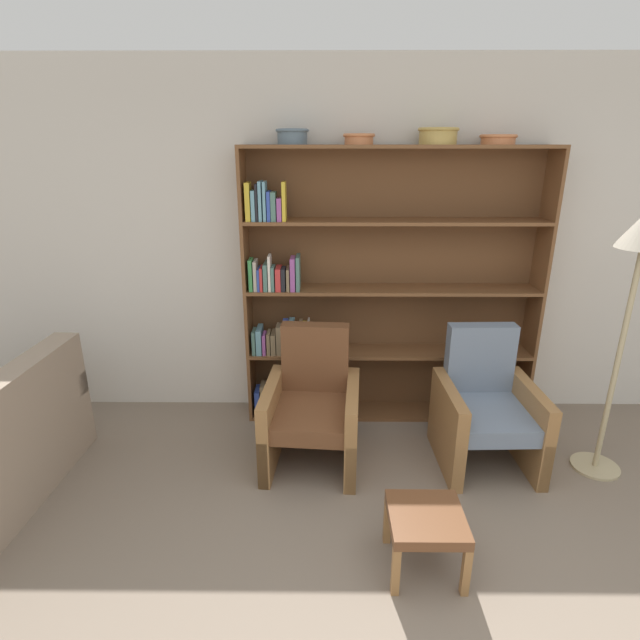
{
  "coord_description": "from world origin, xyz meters",
  "views": [
    {
      "loc": [
        -0.52,
        -1.36,
        2.15
      ],
      "look_at": [
        -0.55,
        2.0,
        0.95
      ],
      "focal_mm": 28.0,
      "sensor_mm": 36.0,
      "label": 1
    }
  ],
  "objects_px": {
    "bookshelf": "(367,297)",
    "bowl_slate": "(438,135)",
    "footstool": "(426,523)",
    "bowl_sage": "(292,136)",
    "bowl_olive": "(498,139)",
    "armchair_cushioned": "(485,409)",
    "armchair_leather": "(312,408)",
    "bowl_cream": "(359,138)"
  },
  "relations": [
    {
      "from": "bookshelf",
      "to": "bowl_slate",
      "type": "xyz_separation_m",
      "value": [
        0.46,
        -0.03,
        1.19
      ]
    },
    {
      "from": "footstool",
      "to": "bowl_sage",
      "type": "bearing_deg",
      "value": 115.12
    },
    {
      "from": "bowl_slate",
      "to": "bowl_olive",
      "type": "bearing_deg",
      "value": 0.0
    },
    {
      "from": "bowl_sage",
      "to": "bowl_olive",
      "type": "relative_size",
      "value": 0.91
    },
    {
      "from": "bookshelf",
      "to": "footstool",
      "type": "relative_size",
      "value": 5.82
    },
    {
      "from": "bookshelf",
      "to": "armchair_cushioned",
      "type": "distance_m",
      "value": 1.2
    },
    {
      "from": "bookshelf",
      "to": "bowl_sage",
      "type": "distance_m",
      "value": 1.31
    },
    {
      "from": "armchair_leather",
      "to": "bookshelf",
      "type": "bearing_deg",
      "value": -117.88
    },
    {
      "from": "bowl_cream",
      "to": "bowl_sage",
      "type": "bearing_deg",
      "value": 180.0
    },
    {
      "from": "bookshelf",
      "to": "bowl_sage",
      "type": "xyz_separation_m",
      "value": [
        -0.56,
        -0.03,
        1.19
      ]
    },
    {
      "from": "bowl_olive",
      "to": "footstool",
      "type": "height_order",
      "value": "bowl_olive"
    },
    {
      "from": "bowl_sage",
      "to": "bowl_slate",
      "type": "relative_size",
      "value": 0.82
    },
    {
      "from": "bowl_cream",
      "to": "bowl_slate",
      "type": "relative_size",
      "value": 0.79
    },
    {
      "from": "bookshelf",
      "to": "armchair_leather",
      "type": "xyz_separation_m",
      "value": [
        -0.41,
        -0.65,
        -0.61
      ]
    },
    {
      "from": "bowl_sage",
      "to": "bowl_cream",
      "type": "relative_size",
      "value": 1.04
    },
    {
      "from": "bowl_slate",
      "to": "armchair_cushioned",
      "type": "relative_size",
      "value": 0.3
    },
    {
      "from": "armchair_leather",
      "to": "footstool",
      "type": "bearing_deg",
      "value": 126.29
    },
    {
      "from": "bowl_sage",
      "to": "bowl_slate",
      "type": "bearing_deg",
      "value": 0.0
    },
    {
      "from": "bowl_sage",
      "to": "footstool",
      "type": "distance_m",
      "value": 2.62
    },
    {
      "from": "bowl_olive",
      "to": "armchair_leather",
      "type": "height_order",
      "value": "bowl_olive"
    },
    {
      "from": "armchair_cushioned",
      "to": "bookshelf",
      "type": "bearing_deg",
      "value": -41.02
    },
    {
      "from": "bowl_sage",
      "to": "footstool",
      "type": "relative_size",
      "value": 0.6
    },
    {
      "from": "bookshelf",
      "to": "armchair_cushioned",
      "type": "bearing_deg",
      "value": -39.26
    },
    {
      "from": "bowl_sage",
      "to": "bowl_olive",
      "type": "bearing_deg",
      "value": 0.0
    },
    {
      "from": "bowl_slate",
      "to": "footstool",
      "type": "xyz_separation_m",
      "value": [
        -0.26,
        -1.62,
        -1.91
      ]
    },
    {
      "from": "bowl_slate",
      "to": "footstool",
      "type": "distance_m",
      "value": 2.52
    },
    {
      "from": "armchair_cushioned",
      "to": "footstool",
      "type": "xyz_separation_m",
      "value": [
        -0.6,
        -0.99,
        -0.11
      ]
    },
    {
      "from": "footstool",
      "to": "bowl_cream",
      "type": "bearing_deg",
      "value": 100.27
    },
    {
      "from": "bowl_cream",
      "to": "bowl_olive",
      "type": "bearing_deg",
      "value": 0.0
    },
    {
      "from": "bowl_sage",
      "to": "armchair_leather",
      "type": "bearing_deg",
      "value": -76.93
    },
    {
      "from": "bowl_sage",
      "to": "armchair_leather",
      "type": "distance_m",
      "value": 1.91
    },
    {
      "from": "bookshelf",
      "to": "footstool",
      "type": "distance_m",
      "value": 1.81
    },
    {
      "from": "bowl_cream",
      "to": "armchair_leather",
      "type": "height_order",
      "value": "bowl_cream"
    },
    {
      "from": "bookshelf",
      "to": "bowl_sage",
      "type": "height_order",
      "value": "bowl_sage"
    },
    {
      "from": "armchair_leather",
      "to": "footstool",
      "type": "relative_size",
      "value": 2.42
    },
    {
      "from": "footstool",
      "to": "armchair_cushioned",
      "type": "bearing_deg",
      "value": 58.94
    },
    {
      "from": "bowl_olive",
      "to": "armchair_cushioned",
      "type": "height_order",
      "value": "bowl_olive"
    },
    {
      "from": "bowl_cream",
      "to": "bowl_slate",
      "type": "height_order",
      "value": "bowl_slate"
    },
    {
      "from": "bowl_slate",
      "to": "bowl_olive",
      "type": "xyz_separation_m",
      "value": [
        0.42,
        0.0,
        -0.02
      ]
    },
    {
      "from": "armchair_leather",
      "to": "bowl_sage",
      "type": "bearing_deg",
      "value": -72.36
    },
    {
      "from": "bowl_cream",
      "to": "footstool",
      "type": "relative_size",
      "value": 0.58
    },
    {
      "from": "bookshelf",
      "to": "armchair_leather",
      "type": "height_order",
      "value": "bookshelf"
    }
  ]
}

